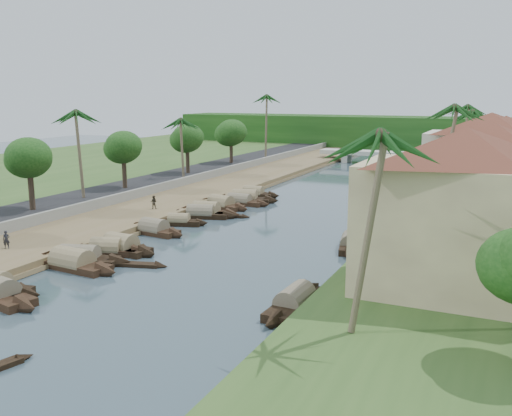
% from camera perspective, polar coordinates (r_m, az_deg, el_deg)
% --- Properties ---
extents(ground, '(220.00, 220.00, 0.00)m').
position_cam_1_polar(ground, '(45.87, -4.89, -5.59)').
color(ground, '#374953').
rests_on(ground, ground).
extents(left_bank, '(10.00, 180.00, 0.80)m').
position_cam_1_polar(left_bank, '(70.51, -8.21, 0.67)').
color(left_bank, brown).
rests_on(left_bank, ground).
extents(right_bank, '(16.00, 180.00, 1.20)m').
position_cam_1_polar(right_bank, '(59.53, 21.42, -1.80)').
color(right_bank, '#2E4E1F').
rests_on(right_bank, ground).
extents(road, '(8.00, 180.00, 1.40)m').
position_cam_1_polar(road, '(75.35, -13.66, 1.38)').
color(road, black).
rests_on(road, ground).
extents(retaining_wall, '(0.40, 180.00, 1.10)m').
position_cam_1_polar(retaining_wall, '(72.68, -11.02, 1.66)').
color(retaining_wall, gray).
rests_on(retaining_wall, left_bank).
extents(treeline, '(120.00, 14.00, 8.00)m').
position_cam_1_polar(treeline, '(140.11, 15.82, 7.12)').
color(treeline, '#133B10').
rests_on(treeline, ground).
extents(bridge, '(28.00, 4.00, 2.40)m').
position_cam_1_polar(bridge, '(112.82, 13.48, 5.14)').
color(bridge, '#AFB0A4').
rests_on(bridge, ground).
extents(building_near, '(14.85, 14.85, 10.20)m').
position_cam_1_polar(building_near, '(36.86, 19.86, -0.21)').
color(building_near, beige).
rests_on(building_near, right_bank).
extents(building_mid, '(14.11, 14.11, 9.70)m').
position_cam_1_polar(building_mid, '(52.61, 22.51, 2.62)').
color(building_mid, tan).
rests_on(building_mid, right_bank).
extents(building_far, '(15.59, 15.59, 10.20)m').
position_cam_1_polar(building_far, '(66.51, 22.21, 4.52)').
color(building_far, beige).
rests_on(building_far, right_bank).
extents(building_distant, '(12.62, 12.62, 9.20)m').
position_cam_1_polar(building_distant, '(86.43, 23.52, 5.48)').
color(building_distant, beige).
rests_on(building_distant, right_bank).
extents(sampan_2, '(9.40, 2.67, 2.41)m').
position_cam_1_polar(sampan_2, '(46.67, -17.88, -5.28)').
color(sampan_2, black).
rests_on(sampan_2, ground).
extents(sampan_3, '(8.87, 4.34, 2.33)m').
position_cam_1_polar(sampan_3, '(47.64, -17.26, -4.91)').
color(sampan_3, black).
rests_on(sampan_3, ground).
extents(sampan_4, '(7.58, 3.98, 2.14)m').
position_cam_1_polar(sampan_4, '(49.80, -14.68, -4.07)').
color(sampan_4, black).
rests_on(sampan_4, ground).
extents(sampan_5, '(7.89, 2.58, 2.45)m').
position_cam_1_polar(sampan_5, '(50.22, -13.38, -3.86)').
color(sampan_5, black).
rests_on(sampan_5, ground).
extents(sampan_6, '(7.58, 2.63, 2.22)m').
position_cam_1_polar(sampan_6, '(56.03, -10.17, -2.16)').
color(sampan_6, black).
rests_on(sampan_6, ground).
extents(sampan_7, '(6.40, 3.13, 1.75)m').
position_cam_1_polar(sampan_7, '(59.32, -7.72, -1.34)').
color(sampan_7, black).
rests_on(sampan_7, ground).
extents(sampan_8, '(8.36, 3.18, 2.49)m').
position_cam_1_polar(sampan_8, '(63.44, -5.02, -0.43)').
color(sampan_8, black).
rests_on(sampan_8, ground).
extents(sampan_9, '(8.59, 3.89, 2.15)m').
position_cam_1_polar(sampan_9, '(62.64, -5.55, -0.60)').
color(sampan_9, black).
rests_on(sampan_9, ground).
extents(sampan_10, '(8.51, 3.58, 2.29)m').
position_cam_1_polar(sampan_10, '(67.75, -3.52, 0.34)').
color(sampan_10, black).
rests_on(sampan_10, ground).
extents(sampan_11, '(8.89, 4.22, 2.46)m').
position_cam_1_polar(sampan_11, '(71.17, -1.13, 0.90)').
color(sampan_11, black).
rests_on(sampan_11, ground).
extents(sampan_12, '(8.31, 1.75, 2.00)m').
position_cam_1_polar(sampan_12, '(69.71, -1.68, 0.67)').
color(sampan_12, black).
rests_on(sampan_12, ground).
extents(sampan_13, '(7.56, 2.07, 2.07)m').
position_cam_1_polar(sampan_13, '(75.12, -0.26, 1.45)').
color(sampan_13, black).
rests_on(sampan_13, ground).
extents(sampan_14, '(2.04, 8.77, 2.12)m').
position_cam_1_polar(sampan_14, '(36.61, 3.90, -9.35)').
color(sampan_14, black).
rests_on(sampan_14, ground).
extents(sampan_15, '(3.28, 8.06, 2.13)m').
position_cam_1_polar(sampan_15, '(50.77, 9.48, -3.55)').
color(sampan_15, black).
rests_on(sampan_15, ground).
extents(sampan_16, '(3.41, 8.89, 2.14)m').
position_cam_1_polar(sampan_16, '(66.20, 14.03, -0.24)').
color(sampan_16, black).
rests_on(sampan_16, ground).
extents(canoe_1, '(5.62, 2.35, 0.90)m').
position_cam_1_polar(canoe_1, '(46.14, -12.11, -5.58)').
color(canoe_1, black).
rests_on(canoe_1, ground).
extents(canoe_2, '(5.17, 1.96, 0.75)m').
position_cam_1_polar(canoe_2, '(62.77, -2.85, -0.83)').
color(canoe_2, black).
rests_on(canoe_2, ground).
extents(palm_0, '(3.20, 3.20, 11.80)m').
position_cam_1_polar(palm_0, '(28.12, 10.70, 6.83)').
color(palm_0, '#76674F').
rests_on(palm_0, ground).
extents(palm_1, '(3.20, 3.20, 9.90)m').
position_cam_1_polar(palm_1, '(42.89, 16.90, 5.56)').
color(palm_1, '#76674F').
rests_on(palm_1, ground).
extents(palm_2, '(3.20, 3.20, 12.42)m').
position_cam_1_polar(palm_2, '(59.75, 18.41, 9.33)').
color(palm_2, '#76674F').
rests_on(palm_2, ground).
extents(palm_3, '(3.20, 3.20, 11.50)m').
position_cam_1_polar(palm_3, '(77.68, 20.66, 8.85)').
color(palm_3, '#76674F').
rests_on(palm_3, ground).
extents(palm_5, '(3.20, 3.20, 11.45)m').
position_cam_1_polar(palm_5, '(68.67, -17.37, 8.95)').
color(palm_5, '#76674F').
rests_on(palm_5, ground).
extents(palm_6, '(3.20, 3.20, 9.84)m').
position_cam_1_polar(palm_6, '(82.61, -7.44, 8.61)').
color(palm_6, '#76674F').
rests_on(palm_6, ground).
extents(palm_7, '(3.20, 3.20, 11.86)m').
position_cam_1_polar(palm_7, '(92.13, 20.12, 9.39)').
color(palm_7, '#76674F').
rests_on(palm_7, ground).
extents(palm_8, '(3.20, 3.20, 13.09)m').
position_cam_1_polar(palm_8, '(105.14, 1.00, 10.98)').
color(palm_8, '#76674F').
rests_on(palm_8, ground).
extents(tree_2, '(4.69, 4.69, 7.36)m').
position_cam_1_polar(tree_2, '(63.47, -21.76, 4.58)').
color(tree_2, '#433226').
rests_on(tree_2, ground).
extents(tree_3, '(4.64, 4.64, 7.12)m').
position_cam_1_polar(tree_3, '(75.00, -13.14, 5.85)').
color(tree_3, '#433226').
rests_on(tree_3, ground).
extents(tree_4, '(4.85, 4.85, 7.24)m').
position_cam_1_polar(tree_4, '(87.74, -6.90, 6.85)').
color(tree_4, '#433226').
rests_on(tree_4, ground).
extents(tree_5, '(5.24, 5.24, 7.34)m').
position_cam_1_polar(tree_5, '(100.43, -2.51, 7.46)').
color(tree_5, '#433226').
rests_on(tree_5, ground).
extents(person_near, '(0.65, 0.61, 1.49)m').
position_cam_1_polar(person_near, '(51.30, -23.70, -2.91)').
color(person_near, '#222329').
rests_on(person_near, left_bank).
extents(person_far, '(0.88, 0.79, 1.49)m').
position_cam_1_polar(person_far, '(64.12, -10.20, 0.58)').
color(person_far, '#312C22').
rests_on(person_far, left_bank).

